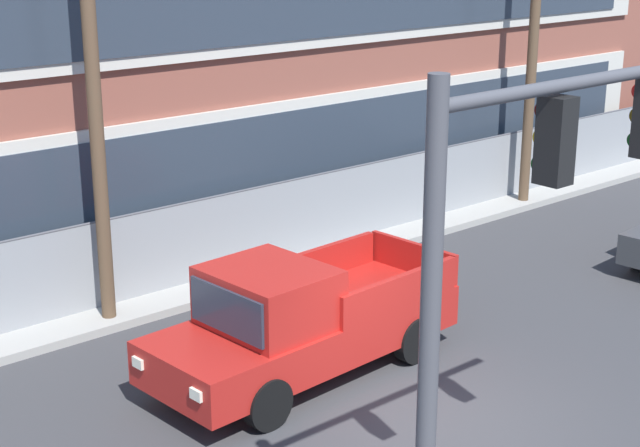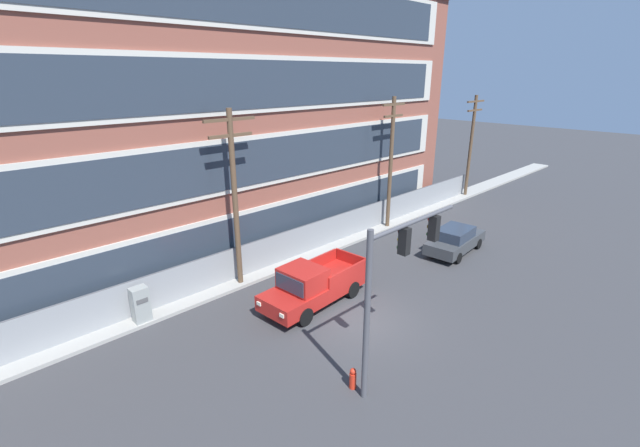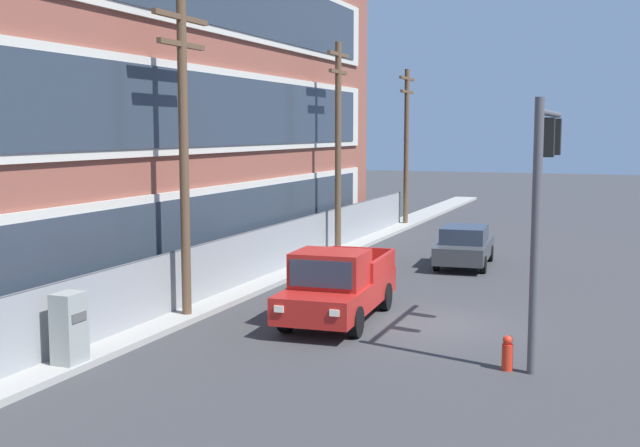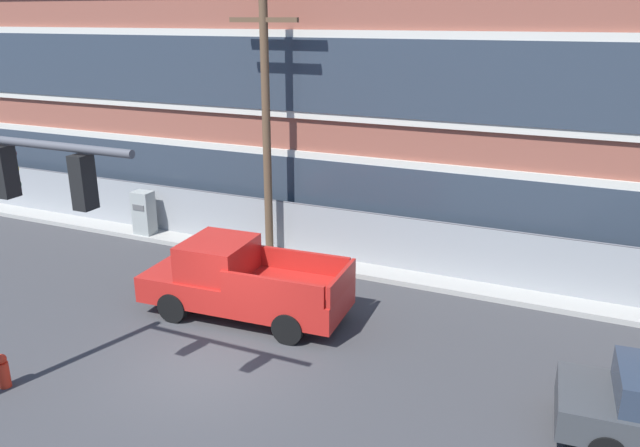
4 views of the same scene
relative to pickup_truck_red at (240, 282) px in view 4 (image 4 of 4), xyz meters
name	(u,v)px [view 4 (image 4 of 4)]	position (x,y,z in m)	size (l,w,h in m)	color
ground_plane	(204,367)	(0.58, -2.61, -0.96)	(160.00, 160.00, 0.00)	#38383A
sidewalk_building_side	(327,260)	(0.58, 4.34, -0.88)	(80.00, 1.61, 0.16)	#9E9B93
brick_mill_building	(314,12)	(-2.30, 9.67, 6.79)	(41.77, 9.66, 15.47)	brown
chain_link_fence	(393,243)	(2.75, 4.48, -0.01)	(39.18, 0.06, 1.85)	gray
pickup_truck_red	(240,282)	(0.00, 0.00, 0.00)	(5.60, 2.37, 2.03)	#AD1E19
utility_pole_near_corner	(266,111)	(-1.29, 3.95, 3.88)	(2.64, 0.26, 8.68)	brown
electrical_cabinet	(144,215)	(-6.33, 3.89, -0.10)	(0.69, 0.55, 1.72)	#939993
fire_hydrant	(3,371)	(-2.89, -5.01, -0.58)	(0.24, 0.24, 0.78)	red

